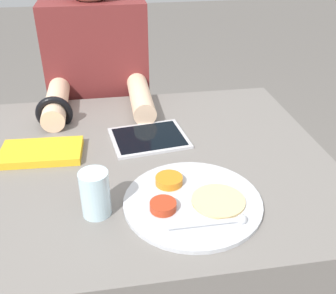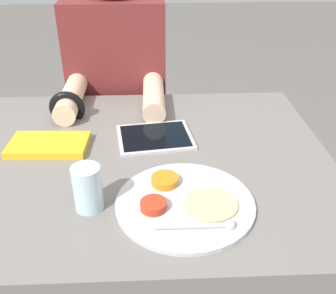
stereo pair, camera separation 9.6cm
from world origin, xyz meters
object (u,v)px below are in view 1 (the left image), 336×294
red_notebook (42,153)px  person_diner (103,124)px  thali_tray (192,201)px  drinking_glass (95,194)px  tablet_device (149,138)px

red_notebook → person_diner: size_ratio=0.18×
thali_tray → drinking_glass: 0.21m
drinking_glass → thali_tray: bearing=-0.6°
thali_tray → tablet_device: bearing=101.2°
tablet_device → red_notebook: bearing=-172.1°
tablet_device → drinking_glass: 0.33m
person_diner → red_notebook: bearing=-107.8°
red_notebook → tablet_device: red_notebook is taller
red_notebook → tablet_device: size_ratio=0.94×
thali_tray → tablet_device: thali_tray is taller
person_diner → drinking_glass: 0.77m
thali_tray → drinking_glass: drinking_glass is taller
tablet_device → person_diner: (-0.13, 0.44, -0.17)m
tablet_device → person_diner: 0.49m
tablet_device → person_diner: size_ratio=0.19×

